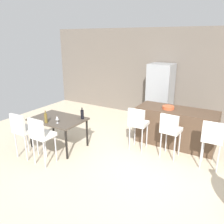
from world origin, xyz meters
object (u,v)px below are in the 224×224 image
dining_chair_near (23,129)px  bar_chair_left (138,122)px  kitchen_island (176,127)px  bar_chair_right (213,137)px  bar_chair_middle (170,129)px  wine_bottle_right (82,114)px  wine_glass_left (57,118)px  dining_chair_far (41,134)px  refrigerator (160,93)px  dining_table (58,121)px  fruit_bowl (168,107)px  wine_bottle_corner (46,118)px

dining_chair_near → bar_chair_left: bearing=39.4°
kitchen_island → bar_chair_right: size_ratio=1.84×
bar_chair_middle → dining_chair_near: size_ratio=1.00×
wine_bottle_right → wine_glass_left: 0.61m
bar_chair_middle → dining_chair_far: 2.77m
wine_glass_left → refrigerator: refrigerator is taller
bar_chair_right → dining_chair_near: size_ratio=1.00×
dining_table → wine_bottle_right: wine_bottle_right is taller
fruit_bowl → dining_chair_near: bearing=-136.7°
kitchen_island → bar_chair_right: (0.95, -0.77, 0.24)m
dining_chair_far → refrigerator: bearing=72.7°
bar_chair_middle → bar_chair_right: 0.86m
dining_table → dining_chair_far: (0.29, -0.80, 0.03)m
bar_chair_left → refrigerator: 2.21m
kitchen_island → wine_bottle_right: 2.35m
bar_chair_middle → dining_chair_far: bearing=-143.3°
wine_bottle_right → wine_glass_left: size_ratio=1.61×
fruit_bowl → wine_bottle_right: bearing=-143.2°
bar_chair_middle → refrigerator: 2.42m
wine_bottle_right → wine_bottle_corner: bearing=-130.6°
fruit_bowl → kitchen_island: bearing=18.1°
refrigerator → dining_chair_near: bearing=-114.7°
bar_chair_middle → fruit_bowl: bearing=112.7°
wine_bottle_right → fruit_bowl: bearing=36.8°
kitchen_island → wine_bottle_corner: 3.16m
wine_bottle_right → refrigerator: 2.91m
bar_chair_left → dining_chair_near: (-2.01, -1.65, 0.00)m
dining_table → dining_chair_far: dining_chair_far is taller
bar_chair_right → dining_table: bar_chair_right is taller
bar_chair_right → dining_chair_near: same height
fruit_bowl → wine_glass_left: bearing=-138.2°
refrigerator → fruit_bowl: refrigerator is taller
bar_chair_middle → bar_chair_left: bearing=-180.0°
dining_chair_near → wine_glass_left: (0.50, 0.56, 0.17)m
wine_bottle_corner → fruit_bowl: wine_bottle_corner is taller
bar_chair_left → fruit_bowl: bar_chair_left is taller
refrigerator → kitchen_island: bearing=-56.4°
dining_chair_near → refrigerator: 4.23m
bar_chair_right → dining_table: (-3.36, -0.85, -0.03)m
wine_bottle_right → wine_bottle_corner: size_ratio=0.97×
kitchen_island → bar_chair_left: bar_chair_left is taller
bar_chair_left → dining_chair_far: 2.19m
bar_chair_left → fruit_bowl: 0.89m
bar_chair_left → wine_glass_left: bearing=-144.2°
kitchen_island → wine_glass_left: bearing=-139.9°
bar_chair_left → fruit_bowl: size_ratio=3.64×
dining_chair_far → wine_bottle_corner: (-0.31, 0.45, 0.16)m
bar_chair_right → wine_glass_left: (-3.15, -1.09, 0.17)m
bar_chair_middle → dining_chair_near: (-2.79, -1.65, 0.00)m
dining_chair_near → dining_chair_far: 0.57m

